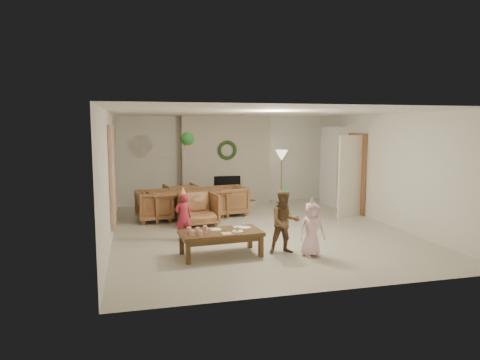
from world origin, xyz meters
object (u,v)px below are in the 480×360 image
object	(u,v)px
dining_chair_near	(199,209)
dining_chair_right	(229,200)
child_pink	(312,229)
dining_chair_far	(181,198)
dining_chair_left	(155,206)
coffee_table_top	(221,233)
child_plaid	(285,222)
child_red	(183,217)
dining_table	(189,205)

from	to	relation	value
dining_chair_near	dining_chair_right	xyz separation A→B (m)	(0.92, 0.96, 0.00)
child_pink	dining_chair_far	bearing A→B (deg)	112.13
dining_chair_left	dining_chair_near	bearing A→B (deg)	-135.00
dining_chair_right	child_pink	world-z (taller)	child_pink
coffee_table_top	child_pink	bearing A→B (deg)	-19.07
coffee_table_top	child_plaid	size ratio (longest dim) A/B	1.24
dining_chair_far	dining_chair_right	world-z (taller)	same
dining_chair_right	coffee_table_top	bearing A→B (deg)	-22.77
dining_chair_right	child_pink	xyz separation A→B (m)	(0.63, -3.70, 0.10)
dining_chair_near	coffee_table_top	xyz separation A→B (m)	(0.03, -2.33, 0.03)
coffee_table_top	child_red	distance (m)	1.25
dining_chair_far	child_pink	bearing A→B (deg)	104.17
dining_chair_right	child_red	bearing A→B (deg)	-40.55
child_red	child_plaid	xyz separation A→B (m)	(1.62, -1.27, 0.09)
child_red	coffee_table_top	bearing A→B (deg)	105.59
dining_chair_far	child_plaid	bearing A→B (deg)	100.68
dining_table	child_red	bearing A→B (deg)	-107.94
dining_table	child_plaid	size ratio (longest dim) A/B	1.69
dining_chair_far	coffee_table_top	size ratio (longest dim) A/B	0.58
dining_table	dining_chair_far	world-z (taller)	dining_chair_far
dining_chair_far	dining_chair_left	world-z (taller)	same
dining_chair_right	dining_chair_near	bearing A→B (deg)	-51.34
coffee_table_top	child_plaid	world-z (taller)	child_plaid
dining_chair_far	child_red	xyz separation A→B (m)	(-0.25, -2.84, 0.10)
dining_chair_near	dining_chair_far	size ratio (longest dim) A/B	1.00
dining_table	coffee_table_top	size ratio (longest dim) A/B	1.36
dining_chair_far	dining_chair_left	size ratio (longest dim) A/B	1.00
child_plaid	child_pink	world-z (taller)	child_plaid
coffee_table_top	child_red	xyz separation A→B (m)	(-0.51, 1.14, 0.07)
dining_table	dining_chair_right	size ratio (longest dim) A/B	2.34
coffee_table_top	dining_chair_near	bearing A→B (deg)	86.67
dining_table	dining_chair_near	distance (m)	0.83
dining_table	dining_chair_near	bearing A→B (deg)	-90.00
dining_chair_left	child_red	xyz separation A→B (m)	(0.46, -1.91, 0.10)
child_red	dining_chair_far	bearing A→B (deg)	-103.48
dining_chair_near	dining_chair_right	bearing A→B (deg)	38.66
coffee_table_top	child_pink	world-z (taller)	child_pink
dining_chair_far	child_pink	distance (m)	4.72
dining_chair_near	dining_chair_left	world-z (taller)	same
dining_table	dining_chair_near	xyz separation A→B (m)	(0.11, -0.82, 0.03)
dining_chair_near	child_plaid	bearing A→B (deg)	-72.82
child_plaid	dining_chair_left	bearing A→B (deg)	127.42
dining_chair_near	dining_chair_left	xyz separation A→B (m)	(-0.94, 0.71, 0.00)
dining_chair_far	dining_chair_right	bearing A→B (deg)	141.34
child_red	child_pink	bearing A→B (deg)	134.17
dining_table	coffee_table_top	distance (m)	3.16
coffee_table_top	dining_table	bearing A→B (deg)	88.50
dining_chair_far	child_plaid	xyz separation A→B (m)	(1.37, -4.11, 0.19)
dining_chair_far	child_pink	xyz separation A→B (m)	(1.77, -4.38, 0.10)
dining_chair_left	child_pink	distance (m)	4.24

